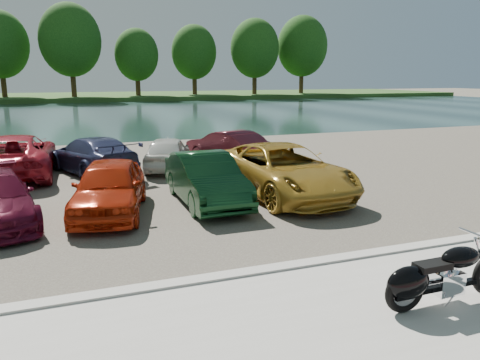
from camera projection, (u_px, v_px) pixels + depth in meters
name	position (u px, v px, depth m)	size (l,w,h in m)	color
ground	(393.00, 316.00, 6.99)	(200.00, 200.00, 0.00)	#595447
promenade	(443.00, 349.00, 6.06)	(60.00, 6.00, 0.10)	#A6A39C
kerb	(324.00, 262.00, 8.80)	(60.00, 0.30, 0.14)	#A6A39C
parking_lot	(198.00, 173.00, 17.05)	(60.00, 18.00, 0.04)	#453F38
river	(115.00, 114.00, 43.58)	(120.00, 40.00, 0.00)	#1B3230
far_bank	(94.00, 96.00, 72.78)	(120.00, 24.00, 0.60)	#264318
far_trees	(125.00, 47.00, 67.01)	(70.25, 10.68, 12.52)	#3A2615
motorcycle	(438.00, 277.00, 7.01)	(2.33, 0.75, 1.05)	black
car_4	(109.00, 187.00, 11.89)	(1.64, 4.08, 1.39)	#AE250B
car_5	(206.00, 179.00, 12.88)	(1.46, 4.18, 1.38)	#0D3217
car_6	(283.00, 171.00, 13.68)	(2.50, 5.43, 1.51)	#A77E26
car_10	(16.00, 156.00, 16.28)	(2.47, 5.35, 1.49)	#A61B2A
car_11	(92.00, 155.00, 16.87)	(1.87, 4.59, 1.33)	navy
car_12	(168.00, 153.00, 17.59)	(1.49, 3.70, 1.26)	silver
car_13	(228.00, 147.00, 18.81)	(1.40, 4.03, 1.33)	#50151F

